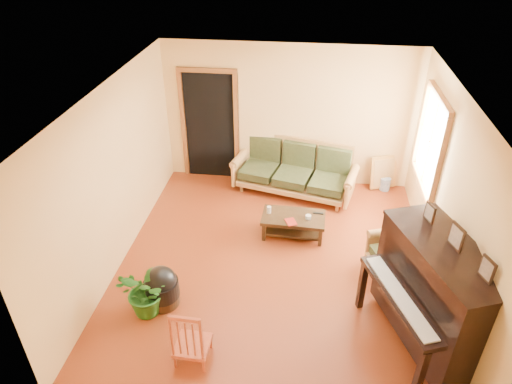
# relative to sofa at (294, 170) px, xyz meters

# --- Properties ---
(floor) EXTENTS (5.00, 5.00, 0.00)m
(floor) POSITION_rel_sofa_xyz_m (-0.16, -2.03, -0.46)
(floor) COLOR #5C1F0C
(floor) RESTS_ON ground
(doorway) EXTENTS (1.08, 0.16, 2.05)m
(doorway) POSITION_rel_sofa_xyz_m (-1.61, 0.45, 0.56)
(doorway) COLOR black
(doorway) RESTS_ON floor
(window) EXTENTS (0.12, 1.36, 1.46)m
(window) POSITION_rel_sofa_xyz_m (2.05, -0.73, 1.04)
(window) COLOR white
(window) RESTS_ON right_wall
(sofa) EXTENTS (2.32, 1.40, 0.93)m
(sofa) POSITION_rel_sofa_xyz_m (0.00, 0.00, 0.00)
(sofa) COLOR #A9763E
(sofa) RESTS_ON floor
(coffee_table) EXTENTS (1.01, 0.57, 0.36)m
(coffee_table) POSITION_rel_sofa_xyz_m (0.07, -1.30, -0.28)
(coffee_table) COLOR black
(coffee_table) RESTS_ON floor
(armchair) EXTENTS (1.03, 1.05, 0.83)m
(armchair) POSITION_rel_sofa_xyz_m (1.60, -2.08, -0.05)
(armchair) COLOR #A9763E
(armchair) RESTS_ON floor
(piano) EXTENTS (1.46, 1.85, 1.43)m
(piano) POSITION_rel_sofa_xyz_m (1.78, -3.20, 0.25)
(piano) COLOR black
(piano) RESTS_ON floor
(footstool) EXTENTS (0.50, 0.50, 0.43)m
(footstool) POSITION_rel_sofa_xyz_m (-1.55, -3.01, -0.25)
(footstool) COLOR black
(footstool) RESTS_ON floor
(red_chair) EXTENTS (0.40, 0.44, 0.84)m
(red_chair) POSITION_rel_sofa_xyz_m (-0.94, -3.81, -0.05)
(red_chair) COLOR #94351A
(red_chair) RESTS_ON floor
(leaning_frame) EXTENTS (0.51, 0.28, 0.67)m
(leaning_frame) POSITION_rel_sofa_xyz_m (1.64, 0.37, -0.13)
(leaning_frame) COLOR #C58E41
(leaning_frame) RESTS_ON floor
(ceramic_crock) EXTENTS (0.21, 0.21, 0.24)m
(ceramic_crock) POSITION_rel_sofa_xyz_m (1.69, 0.31, -0.35)
(ceramic_crock) COLOR #355DA1
(ceramic_crock) RESTS_ON floor
(potted_plant) EXTENTS (0.84, 0.79, 0.74)m
(potted_plant) POSITION_rel_sofa_xyz_m (-1.67, -3.19, -0.09)
(potted_plant) COLOR #1F5B1A
(potted_plant) RESTS_ON floor
(book) EXTENTS (0.22, 0.24, 0.02)m
(book) POSITION_rel_sofa_xyz_m (-0.03, -1.50, -0.09)
(book) COLOR maroon
(book) RESTS_ON coffee_table
(candle) EXTENTS (0.08, 0.08, 0.12)m
(candle) POSITION_rel_sofa_xyz_m (-0.32, -1.25, -0.05)
(candle) COLOR silver
(candle) RESTS_ON coffee_table
(glass_jar) EXTENTS (0.09, 0.09, 0.06)m
(glass_jar) POSITION_rel_sofa_xyz_m (0.30, -1.33, -0.07)
(glass_jar) COLOR silver
(glass_jar) RESTS_ON coffee_table
(remote) EXTENTS (0.16, 0.04, 0.02)m
(remote) POSITION_rel_sofa_xyz_m (0.45, -1.17, -0.10)
(remote) COLOR black
(remote) RESTS_ON coffee_table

